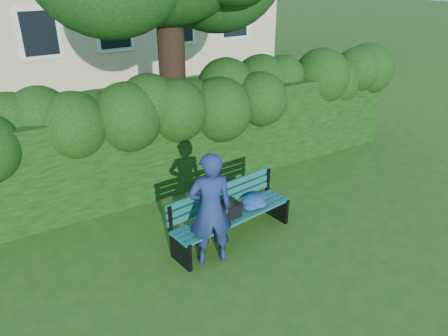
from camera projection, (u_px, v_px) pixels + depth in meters
ground at (242, 232)px, 7.32m from camera, size 80.00×80.00×0.00m
hedge at (183, 140)px, 8.63m from camera, size 10.00×1.00×1.80m
park_bench at (235, 210)px, 7.01m from camera, size 2.17×0.86×0.89m
man_reading at (210, 210)px, 6.28m from camera, size 0.74×0.59×1.78m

